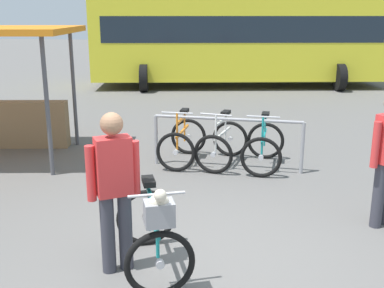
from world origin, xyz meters
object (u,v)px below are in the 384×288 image
at_px(racked_bike_white, 222,144).
at_px(bus_distant, 239,36).
at_px(racked_bike_orange, 182,142).
at_px(person_with_featured_bike, 114,186).
at_px(racked_bike_teal, 263,146).
at_px(featured_bicycle, 154,230).

relative_size(racked_bike_white, bus_distant, 0.12).
relative_size(racked_bike_orange, person_with_featured_bike, 0.70).
height_order(person_with_featured_bike, bus_distant, bus_distant).
xyz_separation_m(racked_bike_orange, racked_bike_teal, (1.40, -0.11, -0.00)).
bearing_deg(person_with_featured_bike, bus_distant, 86.88).
xyz_separation_m(racked_bike_white, featured_bicycle, (-0.41, -3.60, 0.12)).
xyz_separation_m(racked_bike_white, racked_bike_teal, (0.70, -0.05, -0.00)).
bearing_deg(racked_bike_teal, bus_distant, 95.04).
height_order(racked_bike_white, featured_bicycle, featured_bicycle).
height_order(racked_bike_white, person_with_featured_bike, person_with_featured_bike).
distance_m(racked_bike_teal, featured_bicycle, 3.72).
distance_m(racked_bike_white, featured_bicycle, 3.63).
distance_m(racked_bike_orange, racked_bike_teal, 1.40).
relative_size(racked_bike_teal, bus_distant, 0.11).
distance_m(racked_bike_teal, bus_distant, 9.30).
xyz_separation_m(racked_bike_white, person_with_featured_bike, (-0.80, -3.56, 0.54)).
distance_m(racked_bike_orange, featured_bicycle, 3.67).
bearing_deg(racked_bike_white, person_with_featured_bike, -102.67).
height_order(racked_bike_orange, featured_bicycle, featured_bicycle).
distance_m(featured_bicycle, person_with_featured_bike, 0.58).
bearing_deg(racked_bike_orange, person_with_featured_bike, -91.63).
bearing_deg(bus_distant, racked_bike_orange, -93.71).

